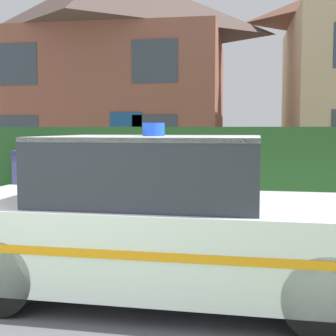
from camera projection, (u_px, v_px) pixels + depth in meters
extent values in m
cube|color=#4C4C51|center=(99.00, 252.00, 6.05)|extent=(28.00, 5.65, 0.01)
cube|color=#2D662D|center=(211.00, 164.00, 10.42)|extent=(11.97, 0.66, 1.64)
cylinder|color=black|center=(326.00, 297.00, 3.49)|extent=(0.68, 0.22, 0.67)
cylinder|color=black|center=(306.00, 247.00, 4.96)|extent=(0.68, 0.22, 0.67)
cylinder|color=black|center=(0.00, 276.00, 3.99)|extent=(0.68, 0.22, 0.67)
cylinder|color=black|center=(70.00, 236.00, 5.47)|extent=(0.68, 0.22, 0.67)
cube|color=silver|center=(170.00, 238.00, 4.46)|extent=(4.35, 1.87, 0.73)
cube|color=#232833|center=(154.00, 168.00, 4.43)|extent=(2.03, 1.61, 0.61)
cube|color=silver|center=(154.00, 138.00, 4.41)|extent=(2.03, 1.61, 0.04)
cube|color=orange|center=(149.00, 257.00, 3.61)|extent=(4.08, 0.16, 0.07)
cube|color=orange|center=(184.00, 216.00, 5.29)|extent=(4.08, 0.16, 0.07)
cylinder|color=blue|center=(154.00, 129.00, 4.40)|extent=(0.21, 0.21, 0.12)
cube|color=brown|center=(111.00, 106.00, 17.42)|extent=(8.04, 6.16, 4.87)
pyramid|color=#473833|center=(110.00, 4.00, 17.10)|extent=(8.44, 6.47, 2.58)
cube|color=navy|center=(126.00, 147.00, 14.29)|extent=(1.00, 0.02, 2.10)
cube|color=#333D47|center=(18.00, 136.00, 14.81)|extent=(1.40, 0.02, 1.30)
cube|color=#333D47|center=(155.00, 136.00, 14.13)|extent=(1.40, 0.02, 1.30)
cube|color=#333D47|center=(16.00, 64.00, 14.62)|extent=(1.40, 0.02, 1.30)
cube|color=#333D47|center=(154.00, 61.00, 13.94)|extent=(1.40, 0.02, 1.30)
cube|color=#474C8C|center=(29.00, 178.00, 10.25)|extent=(0.70, 0.68, 1.02)
cube|color=navy|center=(28.00, 153.00, 10.21)|extent=(0.74, 0.72, 0.10)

